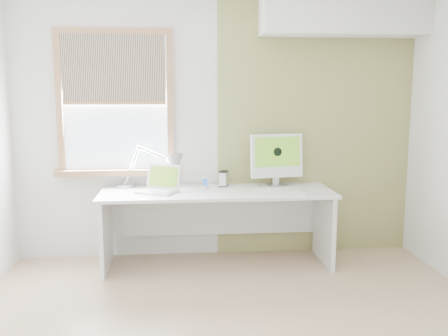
{
  "coord_description": "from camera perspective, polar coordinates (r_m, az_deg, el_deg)",
  "views": [
    {
      "loc": [
        -0.39,
        -3.18,
        1.67
      ],
      "look_at": [
        0.0,
        1.05,
        1.0
      ],
      "focal_mm": 39.47,
      "sensor_mm": 36.0,
      "label": 1
    }
  ],
  "objects": [
    {
      "name": "desk_lamp",
      "position": [
        4.8,
        -6.81,
        0.24
      ],
      "size": [
        0.71,
        0.36,
        0.41
      ],
      "color": "#B3B5B7",
      "rests_on": "desk"
    },
    {
      "name": "window",
      "position": [
        4.93,
        -12.49,
        7.3
      ],
      "size": [
        1.2,
        0.14,
        1.42
      ],
      "color": "#A2714D",
      "rests_on": "room"
    },
    {
      "name": "soffit",
      "position": [
        5.06,
        13.71,
        17.02
      ],
      "size": [
        1.6,
        0.4,
        0.42
      ],
      "primitive_type": "cube",
      "color": "white",
      "rests_on": "room"
    },
    {
      "name": "external_drive",
      "position": [
        4.87,
        -0.05,
        -1.24
      ],
      "size": [
        0.11,
        0.14,
        0.15
      ],
      "color": "#B3B5B7",
      "rests_on": "desk"
    },
    {
      "name": "keyboard",
      "position": [
        4.56,
        6.5,
        -2.86
      ],
      "size": [
        0.47,
        0.15,
        0.02
      ],
      "color": "white",
      "rests_on": "desk"
    },
    {
      "name": "accent_wall",
      "position": [
        5.12,
        10.52,
        4.67
      ],
      "size": [
        2.0,
        0.02,
        2.6
      ],
      "primitive_type": "cube",
      "color": "#9A8F52",
      "rests_on": "room"
    },
    {
      "name": "imac",
      "position": [
        4.9,
        6.11,
        1.29
      ],
      "size": [
        0.53,
        0.2,
        0.52
      ],
      "color": "#B3B5B7",
      "rests_on": "desk"
    },
    {
      "name": "phone_dock",
      "position": [
        4.76,
        -2.2,
        -2.03
      ],
      "size": [
        0.07,
        0.07,
        0.11
      ],
      "color": "#B3B5B7",
      "rests_on": "desk"
    },
    {
      "name": "laptop",
      "position": [
        4.66,
        -7.43,
        -1.98
      ],
      "size": [
        0.44,
        0.42,
        0.25
      ],
      "color": "#B3B5B7",
      "rests_on": "desk"
    },
    {
      "name": "desk",
      "position": [
        4.77,
        -0.85,
        -4.8
      ],
      "size": [
        2.2,
        0.7,
        0.73
      ],
      "color": "white",
      "rests_on": "room"
    },
    {
      "name": "room",
      "position": [
        3.22,
        1.73,
        2.39
      ],
      "size": [
        4.04,
        3.54,
        2.64
      ],
      "color": "tan",
      "rests_on": "ground"
    },
    {
      "name": "mouse",
      "position": [
        4.61,
        5.21,
        -2.65
      ],
      "size": [
        0.08,
        0.11,
        0.03
      ],
      "primitive_type": "ellipsoid",
      "rotation": [
        0.0,
        0.0,
        -0.25
      ],
      "color": "white",
      "rests_on": "desk"
    }
  ]
}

